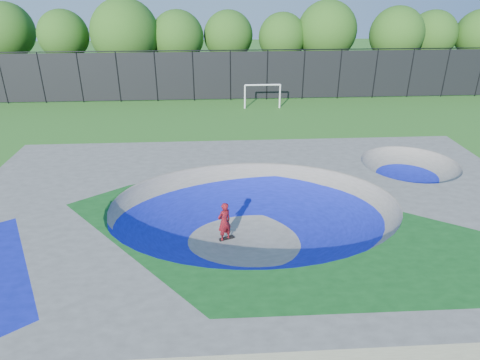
% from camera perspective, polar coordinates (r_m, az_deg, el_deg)
% --- Properties ---
extents(ground, '(120.00, 120.00, 0.00)m').
position_cam_1_polar(ground, '(16.74, 1.79, -7.77)').
color(ground, '#29661C').
rests_on(ground, ground).
extents(skate_deck, '(22.00, 14.00, 1.50)m').
position_cam_1_polar(skate_deck, '(16.35, 1.83, -5.56)').
color(skate_deck, gray).
rests_on(skate_deck, ground).
extents(skater, '(0.70, 0.65, 1.60)m').
position_cam_1_polar(skater, '(16.24, -2.10, -5.58)').
color(skater, red).
rests_on(skater, ground).
extents(skateboard, '(0.80, 0.53, 0.05)m').
position_cam_1_polar(skateboard, '(16.65, -2.06, -7.88)').
color(skateboard, black).
rests_on(skateboard, ground).
extents(soccer_goal, '(2.83, 0.12, 1.87)m').
position_cam_1_polar(soccer_goal, '(33.48, 3.02, 11.68)').
color(soccer_goal, white).
rests_on(soccer_goal, ground).
extents(fence, '(48.09, 0.09, 4.04)m').
position_cam_1_polar(fence, '(35.70, -1.29, 13.89)').
color(fence, black).
rests_on(fence, ground).
extents(treeline, '(51.33, 7.03, 7.79)m').
position_cam_1_polar(treeline, '(40.43, -0.43, 18.87)').
color(treeline, '#4E3727').
rests_on(treeline, ground).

